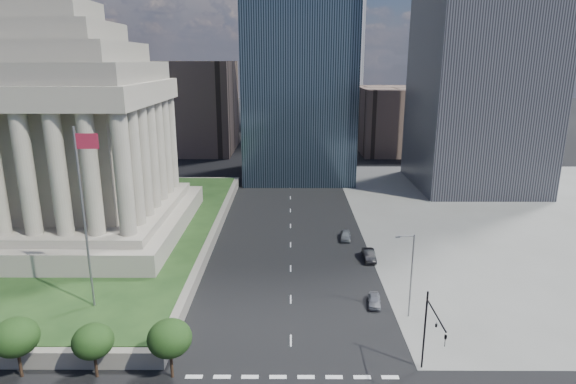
{
  "coord_description": "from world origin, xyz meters",
  "views": [
    {
      "loc": [
        -0.11,
        -24.38,
        28.4
      ],
      "look_at": [
        -0.31,
        23.19,
        15.28
      ],
      "focal_mm": 30.0,
      "sensor_mm": 36.0,
      "label": 1
    }
  ],
  "objects_px": {
    "parked_sedan_mid": "(369,255)",
    "flagpole": "(85,210)",
    "traffic_signal_ne": "(431,329)",
    "parked_sedan_near": "(374,300)",
    "street_lamp_north": "(410,271)",
    "war_memorial": "(63,108)",
    "parked_sedan_far": "(346,235)"
  },
  "relations": [
    {
      "from": "parked_sedan_near",
      "to": "traffic_signal_ne",
      "type": "bearing_deg",
      "value": -72.67
    },
    {
      "from": "traffic_signal_ne",
      "to": "war_memorial",
      "type": "bearing_deg",
      "value": 143.58
    },
    {
      "from": "traffic_signal_ne",
      "to": "parked_sedan_near",
      "type": "xyz_separation_m",
      "value": [
        -2.49,
        13.93,
        -4.62
      ]
    },
    {
      "from": "traffic_signal_ne",
      "to": "parked_sedan_near",
      "type": "relative_size",
      "value": 2.16
    },
    {
      "from": "war_memorial",
      "to": "street_lamp_north",
      "type": "xyz_separation_m",
      "value": [
        47.33,
        -23.0,
        -15.74
      ]
    },
    {
      "from": "street_lamp_north",
      "to": "parked_sedan_far",
      "type": "bearing_deg",
      "value": 100.04
    },
    {
      "from": "war_memorial",
      "to": "street_lamp_north",
      "type": "relative_size",
      "value": 3.9
    },
    {
      "from": "street_lamp_north",
      "to": "parked_sedan_mid",
      "type": "xyz_separation_m",
      "value": [
        -1.83,
        16.12,
        -4.91
      ]
    },
    {
      "from": "war_memorial",
      "to": "parked_sedan_mid",
      "type": "xyz_separation_m",
      "value": [
        45.5,
        -6.88,
        -20.65
      ]
    },
    {
      "from": "war_memorial",
      "to": "street_lamp_north",
      "type": "bearing_deg",
      "value": -25.92
    },
    {
      "from": "street_lamp_north",
      "to": "parked_sedan_far",
      "type": "relative_size",
      "value": 2.45
    },
    {
      "from": "traffic_signal_ne",
      "to": "parked_sedan_far",
      "type": "bearing_deg",
      "value": 95.59
    },
    {
      "from": "flagpole",
      "to": "traffic_signal_ne",
      "type": "xyz_separation_m",
      "value": [
        34.33,
        -10.3,
        -7.86
      ]
    },
    {
      "from": "parked_sedan_mid",
      "to": "street_lamp_north",
      "type": "bearing_deg",
      "value": -83.69
    },
    {
      "from": "flagpole",
      "to": "parked_sedan_mid",
      "type": "height_order",
      "value": "flagpole"
    },
    {
      "from": "war_memorial",
      "to": "flagpole",
      "type": "height_order",
      "value": "war_memorial"
    },
    {
      "from": "parked_sedan_near",
      "to": "parked_sedan_mid",
      "type": "xyz_separation_m",
      "value": [
        1.49,
        13.5,
        0.12
      ]
    },
    {
      "from": "war_memorial",
      "to": "parked_sedan_near",
      "type": "bearing_deg",
      "value": -24.84
    },
    {
      "from": "traffic_signal_ne",
      "to": "street_lamp_north",
      "type": "distance_m",
      "value": 11.34
    },
    {
      "from": "war_memorial",
      "to": "parked_sedan_far",
      "type": "distance_m",
      "value": 47.75
    },
    {
      "from": "parked_sedan_mid",
      "to": "parked_sedan_far",
      "type": "relative_size",
      "value": 1.11
    },
    {
      "from": "war_memorial",
      "to": "flagpole",
      "type": "distance_m",
      "value": 28.16
    },
    {
      "from": "parked_sedan_mid",
      "to": "flagpole",
      "type": "bearing_deg",
      "value": -152.96
    },
    {
      "from": "street_lamp_north",
      "to": "war_memorial",
      "type": "bearing_deg",
      "value": 154.08
    },
    {
      "from": "war_memorial",
      "to": "traffic_signal_ne",
      "type": "height_order",
      "value": "war_memorial"
    },
    {
      "from": "traffic_signal_ne",
      "to": "parked_sedan_mid",
      "type": "relative_size",
      "value": 1.76
    },
    {
      "from": "traffic_signal_ne",
      "to": "parked_sedan_mid",
      "type": "distance_m",
      "value": 27.81
    },
    {
      "from": "war_memorial",
      "to": "parked_sedan_near",
      "type": "relative_size",
      "value": 10.54
    },
    {
      "from": "war_memorial",
      "to": "parked_sedan_mid",
      "type": "distance_m",
      "value": 50.44
    },
    {
      "from": "street_lamp_north",
      "to": "parked_sedan_far",
      "type": "distance_m",
      "value": 25.32
    },
    {
      "from": "street_lamp_north",
      "to": "parked_sedan_near",
      "type": "bearing_deg",
      "value": 141.61
    },
    {
      "from": "parked_sedan_far",
      "to": "war_memorial",
      "type": "bearing_deg",
      "value": -171.47
    }
  ]
}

